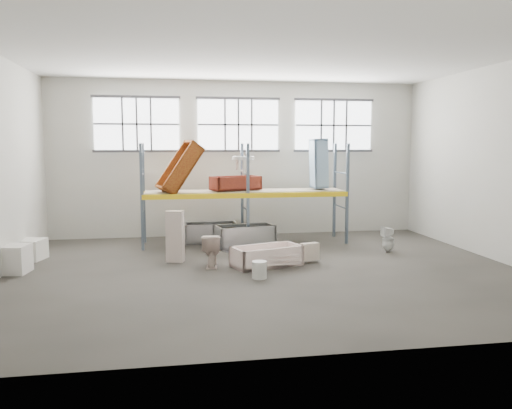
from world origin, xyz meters
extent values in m
cube|color=#49453F|center=(0.00, 0.00, -0.05)|extent=(12.00, 10.00, 0.10)
cube|color=silver|center=(0.00, 0.00, 5.05)|extent=(12.00, 10.00, 0.10)
cube|color=#B7B6AA|center=(0.00, 5.05, 2.50)|extent=(12.00, 0.10, 5.00)
cube|color=#9F9E93|center=(0.00, -5.05, 2.50)|extent=(12.00, 0.10, 5.00)
cube|color=#A8A79B|center=(6.05, 0.00, 2.50)|extent=(0.10, 10.00, 5.00)
cube|color=white|center=(-3.20, 4.94, 3.60)|extent=(2.60, 0.04, 1.60)
cube|color=white|center=(0.00, 4.94, 3.60)|extent=(2.60, 0.04, 1.60)
cube|color=white|center=(3.20, 4.94, 3.60)|extent=(2.60, 0.04, 1.60)
cube|color=slate|center=(-3.00, 2.90, 1.50)|extent=(0.08, 0.08, 3.00)
cube|color=slate|center=(-3.00, 4.10, 1.50)|extent=(0.08, 0.08, 3.00)
cube|color=slate|center=(0.00, 2.90, 1.50)|extent=(0.08, 0.08, 3.00)
cube|color=slate|center=(0.00, 4.10, 1.50)|extent=(0.08, 0.08, 3.00)
cube|color=slate|center=(3.00, 2.90, 1.50)|extent=(0.08, 0.08, 3.00)
cube|color=slate|center=(3.00, 4.10, 1.50)|extent=(0.08, 0.08, 3.00)
cube|color=yellow|center=(0.00, 2.90, 1.50)|extent=(6.00, 0.10, 0.14)
cube|color=yellow|center=(0.00, 4.10, 1.50)|extent=(6.00, 0.10, 0.14)
cube|color=gray|center=(0.00, 3.50, 1.58)|extent=(5.90, 1.10, 0.03)
cylinder|color=black|center=(0.00, 2.70, 0.00)|extent=(1.80, 1.80, 0.00)
cube|color=beige|center=(1.23, 0.64, 0.28)|extent=(0.50, 0.34, 0.43)
imported|color=beige|center=(0.32, 0.51, 0.16)|extent=(0.46, 0.46, 0.15)
imported|color=beige|center=(-1.25, 0.61, 0.40)|extent=(0.54, 0.84, 0.81)
cube|color=beige|center=(-2.11, 1.28, 0.65)|extent=(0.48, 0.38, 1.30)
imported|color=white|center=(3.72, 1.52, 0.36)|extent=(0.35, 0.35, 0.71)
imported|color=silver|center=(-0.06, 3.37, 2.09)|extent=(0.68, 0.54, 0.58)
cylinder|color=beige|center=(-0.29, -0.70, 0.19)|extent=(0.43, 0.43, 0.39)
cube|color=silver|center=(-5.88, 0.75, 0.33)|extent=(0.85, 0.76, 0.65)
cube|color=silver|center=(-5.80, 2.16, 0.26)|extent=(0.79, 0.79, 0.53)
camera|label=1|loc=(-2.23, -11.73, 2.95)|focal=36.19mm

